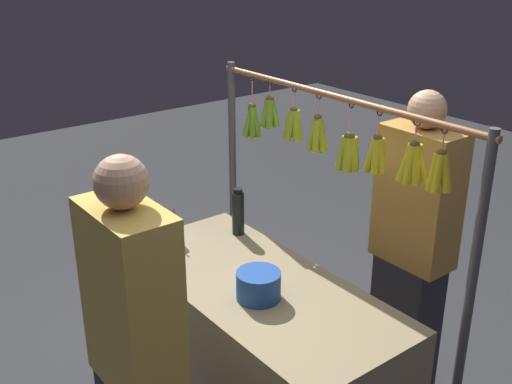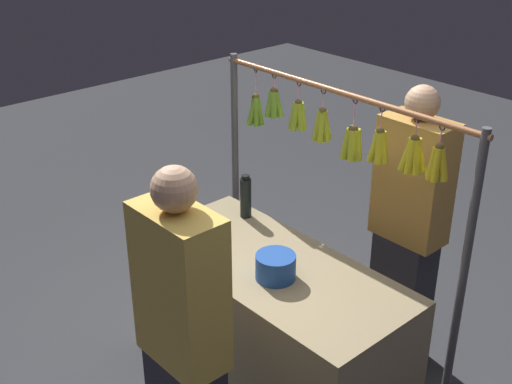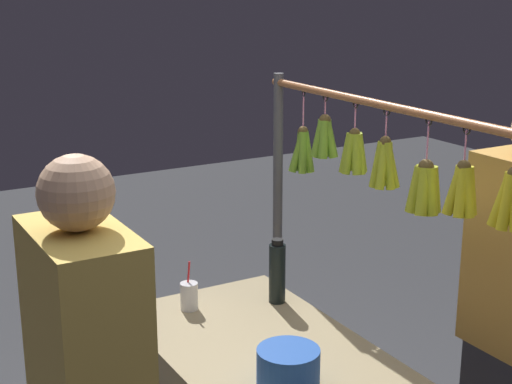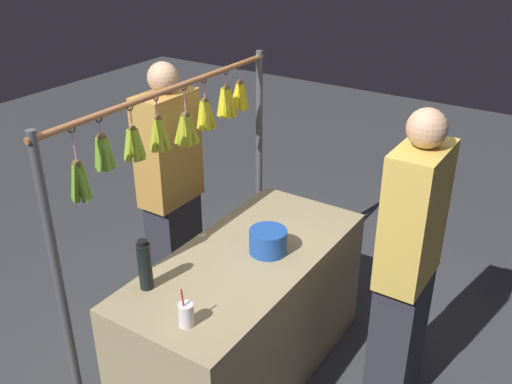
{
  "view_description": "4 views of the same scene",
  "coord_description": "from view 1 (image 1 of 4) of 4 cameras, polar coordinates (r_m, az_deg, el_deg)",
  "views": [
    {
      "loc": [
        -2.12,
        1.65,
        2.42
      ],
      "look_at": [
        0.02,
        0.0,
        1.31
      ],
      "focal_mm": 43.83,
      "sensor_mm": 36.0,
      "label": 1
    },
    {
      "loc": [
        -2.25,
        2.14,
        2.79
      ],
      "look_at": [
        0.14,
        0.0,
        1.22
      ],
      "focal_mm": 47.12,
      "sensor_mm": 36.0,
      "label": 2
    },
    {
      "loc": [
        -2.08,
        1.34,
        2.16
      ],
      "look_at": [
        0.25,
        0.0,
        1.41
      ],
      "focal_mm": 54.67,
      "sensor_mm": 36.0,
      "label": 3
    },
    {
      "loc": [
        2.2,
        1.51,
        2.56
      ],
      "look_at": [
        -0.11,
        0.0,
        1.18
      ],
      "focal_mm": 40.09,
      "sensor_mm": 36.0,
      "label": 4
    }
  ],
  "objects": [
    {
      "name": "market_counter",
      "position": [
        3.35,
        0.18,
        -14.49
      ],
      "size": [
        1.6,
        0.73,
        0.83
      ],
      "primitive_type": "cube",
      "color": "tan",
      "rests_on": "ground"
    },
    {
      "name": "display_rack",
      "position": [
        3.19,
        7.09,
        1.46
      ],
      "size": [
        1.79,
        0.13,
        1.74
      ],
      "color": "#4C4C51",
      "rests_on": "ground"
    },
    {
      "name": "customer_person",
      "position": [
        2.54,
        -10.73,
        -15.95
      ],
      "size": [
        0.42,
        0.23,
        1.75
      ],
      "color": "#2D2D38",
      "rests_on": "ground"
    },
    {
      "name": "vendor_person",
      "position": [
        3.42,
        14.03,
        -5.57
      ],
      "size": [
        0.41,
        0.22,
        1.74
      ],
      "color": "#2D2D38",
      "rests_on": "ground"
    },
    {
      "name": "water_bottle",
      "position": [
        3.56,
        -1.64,
        -1.87
      ],
      "size": [
        0.07,
        0.07,
        0.28
      ],
      "color": "black",
      "rests_on": "market_counter"
    },
    {
      "name": "drink_cup",
      "position": [
        3.5,
        -7.43,
        -3.8
      ],
      "size": [
        0.07,
        0.07,
        0.2
      ],
      "color": "silver",
      "rests_on": "market_counter"
    },
    {
      "name": "blue_bucket",
      "position": [
        2.97,
        0.23,
        -8.51
      ],
      "size": [
        0.21,
        0.21,
        0.14
      ],
      "primitive_type": "cylinder",
      "color": "#1F4CA8",
      "rests_on": "market_counter"
    }
  ]
}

